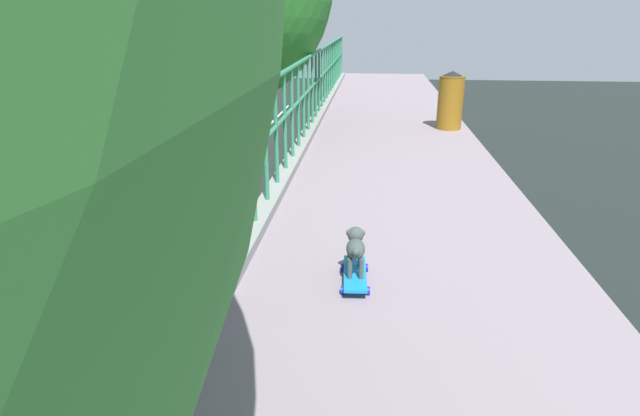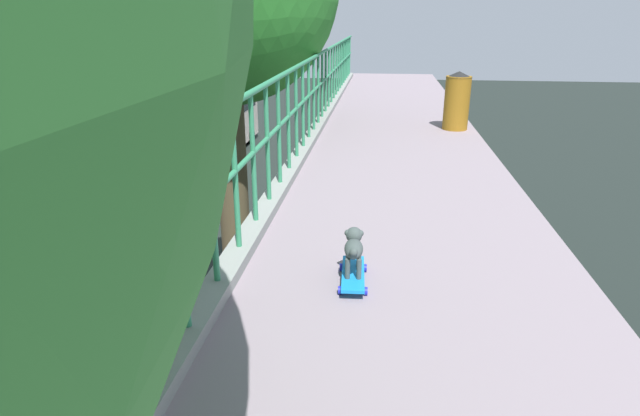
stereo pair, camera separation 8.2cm
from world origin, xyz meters
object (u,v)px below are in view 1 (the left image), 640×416
Objects in this scene: toy_skateboard at (355,274)px; small_dog at (356,246)px; city_bus at (197,124)px; litter_bin at (451,100)px.

small_dog reaches higher than toy_skateboard.
toy_skateboard is (8.45, -21.22, 3.22)m from city_bus.
small_dog is at bearing -103.95° from litter_bin.
city_bus is at bearing 122.34° from litter_bin.
toy_skateboard reaches higher than city_bus.
small_dog is at bearing 93.09° from toy_skateboard.
litter_bin is at bearing 76.05° from small_dog.
small_dog is 5.82m from litter_bin.
city_bus is at bearing 111.73° from small_dog.
small_dog is 0.36× the size of litter_bin.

